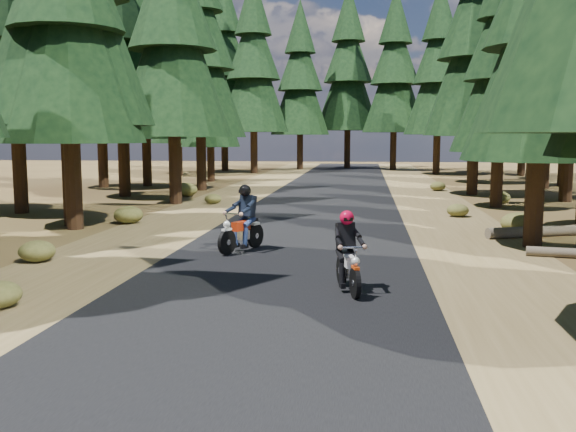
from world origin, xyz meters
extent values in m
plane|color=#412D17|center=(0.00, 0.00, 0.00)|extent=(120.00, 120.00, 0.00)
cube|color=black|center=(0.00, 5.00, 0.01)|extent=(6.00, 100.00, 0.01)
cube|color=brown|center=(-4.60, 5.00, 0.00)|extent=(3.20, 100.00, 0.01)
cube|color=brown|center=(4.60, 5.00, 0.00)|extent=(3.20, 100.00, 0.01)
cylinder|color=black|center=(-7.26, 6.17, 2.67)|extent=(0.51, 0.51, 5.34)
cone|color=black|center=(-7.26, 6.17, 6.01)|extent=(4.54, 4.54, 6.68)
cylinder|color=black|center=(6.06, 4.48, 2.26)|extent=(0.48, 0.48, 4.52)
cone|color=black|center=(6.06, 4.48, 5.08)|extent=(3.84, 3.84, 5.65)
cylinder|color=black|center=(-7.70, 6.96, 3.21)|extent=(0.56, 0.56, 6.43)
cylinder|color=black|center=(-11.13, 9.93, 2.78)|extent=(0.52, 0.52, 5.56)
cone|color=black|center=(-11.13, 9.93, 6.26)|extent=(4.73, 4.73, 6.95)
cylinder|color=black|center=(-6.35, 13.89, 2.86)|extent=(0.53, 0.53, 5.72)
cone|color=black|center=(-6.35, 13.89, 6.43)|extent=(4.86, 4.86, 7.15)
cylinder|color=black|center=(6.98, 14.07, 2.25)|extent=(0.48, 0.48, 4.51)
cone|color=black|center=(6.98, 14.07, 5.07)|extent=(3.83, 3.83, 5.64)
cone|color=black|center=(6.98, 14.07, 7.10)|extent=(2.93, 2.93, 4.06)
cylinder|color=black|center=(-9.76, 16.85, 3.18)|extent=(0.55, 0.55, 6.37)
cone|color=black|center=(-9.76, 16.85, 7.16)|extent=(5.41, 5.41, 7.96)
cylinder|color=black|center=(10.48, 16.81, 3.24)|extent=(0.56, 0.56, 6.47)
cone|color=black|center=(10.48, 16.81, 7.28)|extent=(5.50, 5.50, 8.09)
cylinder|color=black|center=(-7.00, 20.76, 2.82)|extent=(0.53, 0.53, 5.64)
cone|color=black|center=(-7.00, 20.76, 6.34)|extent=(4.79, 4.79, 7.05)
cone|color=black|center=(-7.00, 20.76, 8.88)|extent=(3.67, 3.67, 5.08)
cylinder|color=black|center=(6.93, 19.74, 2.91)|extent=(0.53, 0.53, 5.83)
cone|color=black|center=(6.93, 19.74, 6.56)|extent=(4.95, 4.95, 7.29)
cone|color=black|center=(6.93, 19.74, 9.18)|extent=(3.79, 3.79, 5.25)
cylinder|color=black|center=(-10.86, 23.22, 2.72)|extent=(0.52, 0.52, 5.45)
cone|color=black|center=(-10.86, 23.22, 6.13)|extent=(4.63, 4.63, 6.81)
cone|color=black|center=(-10.86, 23.22, 8.58)|extent=(3.54, 3.54, 4.90)
cylinder|color=black|center=(11.52, 24.15, 2.31)|extent=(0.48, 0.48, 4.61)
cone|color=black|center=(11.52, 24.15, 5.19)|extent=(3.92, 3.92, 5.77)
cone|color=black|center=(11.52, 24.15, 7.27)|extent=(3.00, 3.00, 4.15)
cone|color=black|center=(11.52, 24.15, 9.34)|extent=(2.08, 2.08, 3.46)
cylinder|color=black|center=(-8.12, 27.46, 2.21)|extent=(0.48, 0.48, 4.42)
cone|color=black|center=(-8.12, 27.46, 4.97)|extent=(3.76, 3.76, 5.52)
cone|color=black|center=(-8.12, 27.46, 6.96)|extent=(2.87, 2.87, 3.98)
cone|color=black|center=(-8.12, 27.46, 8.95)|extent=(1.99, 1.99, 3.31)
cylinder|color=black|center=(8.34, 28.41, 2.88)|extent=(0.53, 0.53, 5.76)
cone|color=black|center=(8.34, 28.41, 6.48)|extent=(4.90, 4.90, 7.21)
cone|color=black|center=(8.34, 28.41, 9.08)|extent=(3.75, 3.75, 5.19)
cylinder|color=black|center=(-11.79, 32.77, 2.37)|extent=(0.49, 0.49, 4.75)
cone|color=black|center=(-11.79, 32.77, 5.34)|extent=(4.04, 4.04, 5.93)
cone|color=black|center=(-11.79, 32.77, 7.48)|extent=(3.09, 3.09, 4.27)
cone|color=black|center=(-11.79, 32.77, 9.61)|extent=(2.14, 2.14, 3.56)
cylinder|color=black|center=(13.03, 32.09, 2.83)|extent=(0.53, 0.53, 5.66)
cone|color=black|center=(13.03, 32.09, 6.37)|extent=(4.81, 4.81, 7.07)
cone|color=black|center=(13.03, 32.09, 8.91)|extent=(3.68, 3.68, 5.09)
cone|color=black|center=(13.03, 32.09, 11.46)|extent=(2.55, 2.55, 4.24)
cylinder|color=black|center=(-13.00, 22.00, 3.20)|extent=(0.56, 0.56, 6.40)
cone|color=black|center=(-13.00, 22.00, 7.20)|extent=(5.44, 5.44, 8.00)
cone|color=black|center=(-13.00, 22.00, 10.08)|extent=(4.16, 4.16, 5.76)
cylinder|color=black|center=(13.00, 26.00, 3.00)|extent=(0.54, 0.54, 6.00)
cone|color=black|center=(13.00, 26.00, 6.75)|extent=(5.10, 5.10, 7.50)
cone|color=black|center=(13.00, 26.00, 9.45)|extent=(3.90, 3.90, 5.40)
cylinder|color=black|center=(-7.00, 37.00, 3.20)|extent=(0.56, 0.56, 6.40)
cone|color=black|center=(-7.00, 37.00, 7.20)|extent=(5.44, 5.44, 8.00)
cone|color=black|center=(-7.00, 37.00, 10.08)|extent=(4.16, 4.16, 5.76)
cone|color=black|center=(-7.00, 37.00, 12.96)|extent=(2.88, 2.88, 4.80)
cylinder|color=black|center=(7.00, 37.00, 3.00)|extent=(0.54, 0.54, 6.00)
cone|color=black|center=(7.00, 37.00, 6.75)|extent=(5.10, 5.10, 7.50)
cone|color=black|center=(7.00, 37.00, 9.45)|extent=(3.90, 3.90, 5.40)
cone|color=black|center=(7.00, 37.00, 12.15)|extent=(2.70, 2.70, 4.50)
cylinder|color=black|center=(-10.00, 40.00, 3.40)|extent=(0.57, 0.57, 6.80)
cone|color=black|center=(-10.00, 40.00, 7.65)|extent=(5.78, 5.78, 8.50)
cone|color=black|center=(-10.00, 40.00, 10.71)|extent=(4.42, 4.42, 6.12)
cone|color=black|center=(-10.00, 40.00, 13.77)|extent=(3.06, 3.06, 5.10)
cylinder|color=black|center=(10.00, 40.00, 3.20)|extent=(0.56, 0.56, 6.40)
cone|color=black|center=(10.00, 40.00, 7.20)|extent=(5.44, 5.44, 8.00)
cone|color=black|center=(10.00, 40.00, 10.08)|extent=(4.16, 4.16, 5.76)
cone|color=black|center=(10.00, 40.00, 12.96)|extent=(2.88, 2.88, 4.80)
cylinder|color=black|center=(-4.00, 43.00, 3.00)|extent=(0.54, 0.54, 6.00)
cone|color=black|center=(-4.00, 43.00, 6.75)|extent=(5.10, 5.10, 7.50)
cone|color=black|center=(-4.00, 43.00, 9.45)|extent=(3.90, 3.90, 5.40)
cone|color=black|center=(-4.00, 43.00, 12.15)|extent=(2.70, 2.70, 4.50)
cylinder|color=black|center=(4.00, 43.00, 3.20)|extent=(0.56, 0.56, 6.40)
cone|color=black|center=(4.00, 43.00, 7.20)|extent=(5.44, 5.44, 8.00)
cone|color=black|center=(4.00, 43.00, 10.08)|extent=(4.16, 4.16, 5.76)
cone|color=black|center=(4.00, 43.00, 12.96)|extent=(2.88, 2.88, 4.80)
cylinder|color=black|center=(0.00, 46.00, 3.40)|extent=(0.57, 0.57, 6.80)
cone|color=black|center=(0.00, 46.00, 7.65)|extent=(5.78, 5.78, 8.50)
cone|color=black|center=(0.00, 46.00, 10.71)|extent=(4.42, 4.42, 6.12)
cone|color=black|center=(0.00, 46.00, 13.77)|extent=(3.06, 3.06, 5.10)
cylinder|color=black|center=(-13.00, 36.00, 2.80)|extent=(0.52, 0.52, 5.60)
cone|color=black|center=(-13.00, 36.00, 6.30)|extent=(4.76, 4.76, 7.00)
cone|color=black|center=(-13.00, 36.00, 8.82)|extent=(3.64, 3.64, 5.04)
cone|color=black|center=(-13.00, 36.00, 11.34)|extent=(2.52, 2.52, 4.20)
cylinder|color=black|center=(13.00, 36.00, 3.00)|extent=(0.54, 0.54, 6.00)
cone|color=black|center=(13.00, 36.00, 6.75)|extent=(5.10, 5.10, 7.50)
cone|color=black|center=(13.00, 36.00, 9.45)|extent=(3.90, 3.90, 5.40)
cone|color=black|center=(13.00, 36.00, 12.15)|extent=(2.70, 2.70, 4.50)
cylinder|color=#4C4233|center=(7.50, 6.62, 0.16)|extent=(4.84, 2.16, 0.32)
ellipsoid|color=#474C1E|center=(-6.85, 17.21, 0.33)|extent=(1.09, 1.09, 0.65)
ellipsoid|color=#474C1E|center=(7.43, 15.56, 0.27)|extent=(0.89, 0.89, 0.53)
ellipsoid|color=#474C1E|center=(-4.75, 14.01, 0.22)|extent=(0.72, 0.72, 0.43)
ellipsoid|color=#474C1E|center=(5.02, 10.76, 0.23)|extent=(0.78, 0.78, 0.47)
ellipsoid|color=#474C1E|center=(-6.08, 7.62, 0.29)|extent=(0.96, 0.96, 0.58)
ellipsoid|color=#474C1E|center=(5.51, 21.86, 0.25)|extent=(0.82, 0.82, 0.49)
ellipsoid|color=#474C1E|center=(-5.77, 1.08, 0.25)|extent=(0.82, 0.82, 0.49)
ellipsoid|color=#474C1E|center=(6.25, 6.93, 0.31)|extent=(1.05, 1.05, 0.63)
cube|color=black|center=(1.42, -0.94, 1.02)|extent=(0.38, 0.29, 0.49)
sphere|color=red|center=(1.42, -0.94, 1.38)|extent=(0.33, 0.33, 0.27)
cube|color=black|center=(-1.35, 2.96, 1.13)|extent=(0.43, 0.36, 0.54)
sphere|color=black|center=(-1.35, 2.96, 1.53)|extent=(0.40, 0.40, 0.30)
camera|label=1|loc=(1.72, -12.65, 2.88)|focal=40.00mm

